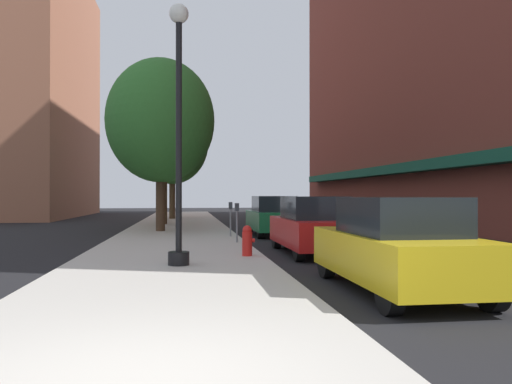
% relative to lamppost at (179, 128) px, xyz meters
% --- Properties ---
extents(ground_plane, '(90.00, 90.00, 0.00)m').
position_rel_lamppost_xyz_m(ground_plane, '(3.79, 10.94, -3.20)').
color(ground_plane, black).
extents(sidewalk_slab, '(4.80, 50.00, 0.12)m').
position_rel_lamppost_xyz_m(sidewalk_slab, '(-0.21, 11.94, -3.14)').
color(sidewalk_slab, '#B7B2A8').
rests_on(sidewalk_slab, ground).
extents(building_far_background, '(6.80, 18.00, 19.77)m').
position_rel_lamppost_xyz_m(building_far_background, '(-11.22, 29.94, 6.66)').
color(building_far_background, '#9E6047').
rests_on(building_far_background, ground).
extents(lamppost, '(0.48, 0.48, 5.90)m').
position_rel_lamppost_xyz_m(lamppost, '(0.00, 0.00, 0.00)').
color(lamppost, black).
rests_on(lamppost, sidewalk_slab).
extents(fire_hydrant, '(0.33, 0.26, 0.79)m').
position_rel_lamppost_xyz_m(fire_hydrant, '(1.74, 1.48, -2.68)').
color(fire_hydrant, red).
rests_on(fire_hydrant, sidewalk_slab).
extents(parking_meter_near, '(0.14, 0.09, 1.31)m').
position_rel_lamppost_xyz_m(parking_meter_near, '(1.84, 7.63, -2.25)').
color(parking_meter_near, slate).
rests_on(parking_meter_near, sidewalk_slab).
extents(parking_meter_far, '(0.14, 0.09, 1.31)m').
position_rel_lamppost_xyz_m(parking_meter_far, '(1.84, 5.22, -2.25)').
color(parking_meter_far, slate).
rests_on(parking_meter_far, sidewalk_slab).
extents(tree_near, '(4.37, 4.37, 7.41)m').
position_rel_lamppost_xyz_m(tree_near, '(-1.06, 16.25, 1.80)').
color(tree_near, '#4C3823').
rests_on(tree_near, sidewalk_slab).
extents(tree_mid, '(4.76, 4.76, 7.62)m').
position_rel_lamppost_xyz_m(tree_mid, '(-0.96, 11.02, 1.78)').
color(tree_mid, '#422D1E').
rests_on(tree_mid, sidewalk_slab).
extents(tree_far, '(4.86, 4.86, 7.91)m').
position_rel_lamppost_xyz_m(tree_far, '(-0.77, 22.69, 2.02)').
color(tree_far, '#4C3823').
rests_on(tree_far, sidewalk_slab).
extents(car_yellow, '(1.80, 4.30, 1.66)m').
position_rel_lamppost_xyz_m(car_yellow, '(3.79, -3.10, -2.39)').
color(car_yellow, black).
rests_on(car_yellow, ground).
extents(car_red, '(1.80, 4.30, 1.66)m').
position_rel_lamppost_xyz_m(car_red, '(3.79, 2.64, -2.39)').
color(car_red, black).
rests_on(car_red, ground).
extents(car_green, '(1.80, 4.30, 1.66)m').
position_rel_lamppost_xyz_m(car_green, '(3.79, 9.37, -2.39)').
color(car_green, black).
rests_on(car_green, ground).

